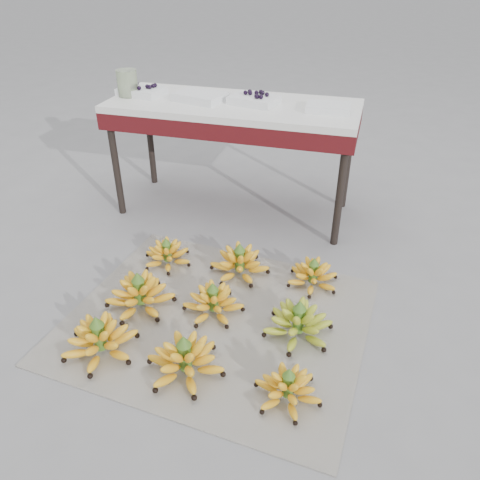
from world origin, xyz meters
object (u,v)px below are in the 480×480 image
(bunch_back_left, at_px, (167,254))
(tray_right, at_px, (254,99))
(tray_far_right, at_px, (329,107))
(bunch_front_center, at_px, (185,360))
(bunch_mid_left, at_px, (140,295))
(bunch_front_left, at_px, (100,340))
(bunch_front_right, at_px, (288,388))
(bunch_back_center, at_px, (240,263))
(vendor_table, at_px, (233,116))
(newspaper_mat, at_px, (217,320))
(bunch_mid_center, at_px, (213,302))
(tray_left, at_px, (200,97))
(glass_jar, at_px, (127,83))
(bunch_mid_right, at_px, (298,323))
(tray_far_left, at_px, (142,91))
(bunch_back_right, at_px, (313,275))

(bunch_back_left, bearing_deg, tray_right, 90.44)
(tray_far_right, bearing_deg, bunch_front_center, -103.71)
(bunch_mid_left, bearing_deg, bunch_front_left, -109.68)
(bunch_front_right, relative_size, tray_right, 0.97)
(bunch_back_center, relative_size, vendor_table, 0.26)
(newspaper_mat, bearing_deg, bunch_mid_center, 125.15)
(bunch_front_center, bearing_deg, tray_far_right, 78.23)
(bunch_back_center, bearing_deg, bunch_front_right, -44.05)
(tray_left, bearing_deg, glass_jar, -176.50)
(bunch_mid_center, bearing_deg, bunch_mid_right, 5.60)
(bunch_front_left, relative_size, bunch_back_left, 1.22)
(tray_far_right, distance_m, glass_jar, 1.13)
(tray_far_left, bearing_deg, bunch_front_left, -73.55)
(bunch_front_left, bearing_deg, tray_far_left, 83.93)
(tray_far_left, distance_m, glass_jar, 0.09)
(newspaper_mat, height_order, vendor_table, vendor_table)
(glass_jar, bearing_deg, bunch_back_left, -53.96)
(bunch_front_left, relative_size, glass_jar, 2.70)
(bunch_back_right, bearing_deg, bunch_mid_center, -154.77)
(bunch_mid_right, xyz_separation_m, tray_far_left, (-1.12, 1.00, 0.61))
(bunch_front_left, xyz_separation_m, bunch_back_right, (0.74, 0.67, -0.01))
(bunch_front_center, xyz_separation_m, bunch_back_center, (0.02, 0.67, -0.00))
(bunch_back_right, xyz_separation_m, glass_jar, (-1.19, 0.60, 0.67))
(newspaper_mat, height_order, tray_left, tray_left)
(bunch_front_center, height_order, tray_far_right, tray_far_right)
(bunch_back_center, xyz_separation_m, tray_far_left, (-0.77, 0.65, 0.62))
(bunch_back_left, bearing_deg, bunch_mid_left, -64.18)
(bunch_front_right, xyz_separation_m, bunch_mid_right, (-0.02, 0.33, 0.01))
(bunch_mid_left, bearing_deg, bunch_back_center, 30.65)
(bunch_back_center, distance_m, bunch_back_right, 0.36)
(bunch_front_right, height_order, tray_far_left, tray_far_left)
(bunch_mid_center, bearing_deg, bunch_back_center, 95.56)
(bunch_front_right, relative_size, tray_far_left, 1.02)
(newspaper_mat, relative_size, tray_far_right, 5.44)
(bunch_mid_left, height_order, bunch_back_center, bunch_mid_left)
(bunch_mid_center, distance_m, bunch_mid_right, 0.38)
(bunch_back_left, bearing_deg, tray_far_right, 66.24)
(newspaper_mat, relative_size, bunch_front_left, 3.22)
(bunch_back_left, height_order, glass_jar, glass_jar)
(tray_left, relative_size, tray_far_right, 1.33)
(bunch_front_left, relative_size, tray_far_left, 1.45)
(vendor_table, relative_size, tray_right, 4.87)
(tray_far_left, xyz_separation_m, tray_left, (0.36, -0.02, -0.00))
(bunch_mid_right, distance_m, vendor_table, 1.26)
(bunch_front_center, relative_size, bunch_back_center, 0.86)
(newspaper_mat, distance_m, bunch_back_center, 0.36)
(newspaper_mat, xyz_separation_m, bunch_back_center, (0.00, 0.36, 0.06))
(bunch_back_left, relative_size, tray_far_left, 1.19)
(bunch_front_right, xyz_separation_m, glass_jar, (-1.20, 1.29, 0.68))
(bunch_mid_right, xyz_separation_m, bunch_back_center, (-0.35, 0.35, -0.00))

